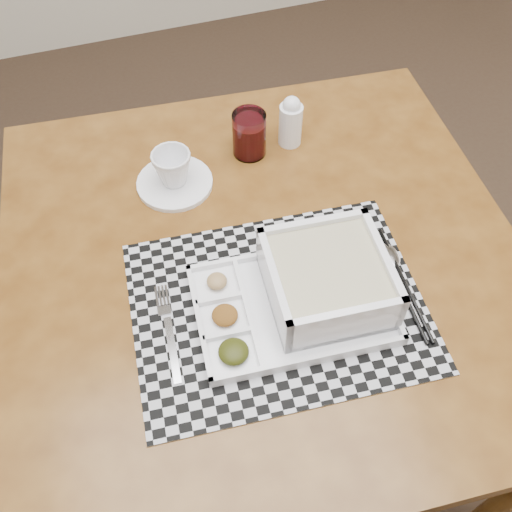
# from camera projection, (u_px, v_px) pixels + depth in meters

# --- Properties ---
(dining_table) EXTENTS (1.01, 1.01, 0.70)m
(dining_table) POSITION_uv_depth(u_px,v_px,m) (264.00, 278.00, 1.08)
(dining_table) COLOR #4A280D
(dining_table) RESTS_ON ground
(placemat) EXTENTS (0.52, 0.42, 0.00)m
(placemat) POSITION_uv_depth(u_px,v_px,m) (278.00, 306.00, 0.96)
(placemat) COLOR #B3B4BB
(placemat) RESTS_ON dining_table
(serving_tray) EXTENTS (0.34, 0.25, 0.09)m
(serving_tray) POSITION_uv_depth(u_px,v_px,m) (317.00, 287.00, 0.93)
(serving_tray) COLOR white
(serving_tray) RESTS_ON placemat
(fork) EXTENTS (0.03, 0.19, 0.00)m
(fork) POSITION_uv_depth(u_px,v_px,m) (167.00, 330.00, 0.93)
(fork) COLOR #B7B8BE
(fork) RESTS_ON placemat
(spoon) EXTENTS (0.04, 0.18, 0.01)m
(spoon) POSITION_uv_depth(u_px,v_px,m) (392.00, 261.00, 1.01)
(spoon) COLOR #B7B8BE
(spoon) RESTS_ON placemat
(chopsticks) EXTENTS (0.04, 0.24, 0.01)m
(chopsticks) POSITION_uv_depth(u_px,v_px,m) (402.00, 283.00, 0.98)
(chopsticks) COLOR black
(chopsticks) RESTS_ON placemat
(saucer) EXTENTS (0.15, 0.15, 0.01)m
(saucer) POSITION_uv_depth(u_px,v_px,m) (175.00, 183.00, 1.12)
(saucer) COLOR white
(saucer) RESTS_ON dining_table
(cup) EXTENTS (0.09, 0.09, 0.07)m
(cup) POSITION_uv_depth(u_px,v_px,m) (172.00, 168.00, 1.09)
(cup) COLOR white
(cup) RESTS_ON saucer
(juice_glass) EXTENTS (0.07, 0.07, 0.10)m
(juice_glass) POSITION_uv_depth(u_px,v_px,m) (249.00, 136.00, 1.15)
(juice_glass) COLOR white
(juice_glass) RESTS_ON dining_table
(creamer_bottle) EXTENTS (0.05, 0.05, 0.11)m
(creamer_bottle) POSITION_uv_depth(u_px,v_px,m) (291.00, 121.00, 1.16)
(creamer_bottle) COLOR white
(creamer_bottle) RESTS_ON dining_table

